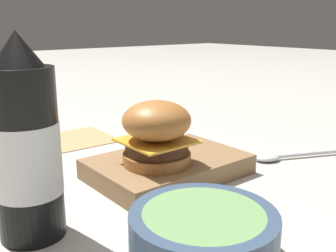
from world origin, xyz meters
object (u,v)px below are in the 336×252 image
at_px(ketchup_bottle, 26,149).
at_px(burger, 157,132).
at_px(serving_board, 168,166).
at_px(spoon, 281,156).
at_px(side_bowl, 203,234).

bearing_deg(ketchup_bottle, burger, 8.56).
bearing_deg(ketchup_bottle, serving_board, 10.26).
bearing_deg(spoon, ketchup_bottle, 21.04).
relative_size(ketchup_bottle, side_bowl, 1.51).
bearing_deg(serving_board, spoon, -18.37).
bearing_deg(spoon, side_bowl, 46.72).
height_order(burger, spoon, burger).
relative_size(side_bowl, spoon, 0.85).
relative_size(serving_board, side_bowl, 1.55).
relative_size(serving_board, ketchup_bottle, 1.03).
bearing_deg(serving_board, side_bowl, -120.03).
relative_size(burger, spoon, 0.57).
xyz_separation_m(serving_board, ketchup_bottle, (-0.23, -0.04, 0.09)).
height_order(side_bowl, spoon, side_bowl).
height_order(serving_board, spoon, serving_board).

